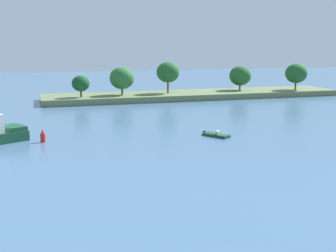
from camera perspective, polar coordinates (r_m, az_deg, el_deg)
The scene contains 3 objects.
treeline_island at distance 111.71m, azimuth 3.83°, elevation 4.99°, with size 77.46×14.61×9.33m.
fishing_skiff at distance 64.24m, azimuth 6.42°, elevation -1.18°, with size 3.39×4.33×0.90m.
channel_buoy_red at distance 62.50m, azimuth -16.31°, elevation -1.34°, with size 0.70×0.70×1.90m.
Camera 1 is at (-28.74, -27.33, 13.33)m, focal length 45.81 mm.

